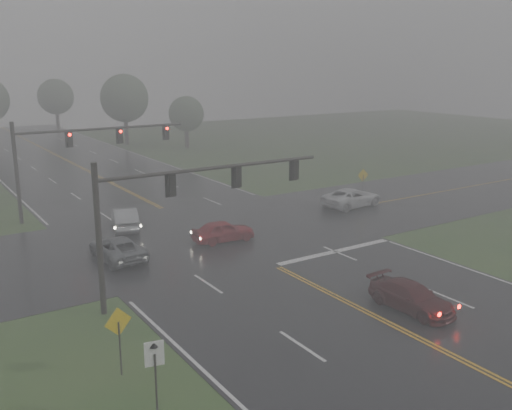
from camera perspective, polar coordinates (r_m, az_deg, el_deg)
ground at (r=23.36m, az=23.34°, el=-15.84°), size 180.00×180.00×0.00m
main_road at (r=37.03m, az=-3.09°, el=-3.59°), size 18.00×160.00×0.02m
cross_street at (r=38.70m, az=-4.58°, el=-2.83°), size 120.00×14.00×0.02m
stop_bar at (r=35.18m, az=7.92°, el=-4.67°), size 8.50×0.50×0.01m
sedan_maroon at (r=27.96m, az=15.19°, el=-10.09°), size 1.96×4.44×1.27m
sedan_red at (r=36.91m, az=-3.28°, el=-3.65°), size 4.16×1.95×1.38m
sedan_silver at (r=40.58m, az=-12.94°, el=-2.36°), size 2.72×4.82×1.50m
car_grey at (r=34.53m, az=-13.63°, el=-5.30°), size 2.34×4.83×1.32m
pickup_white at (r=46.36m, az=9.53°, el=-0.15°), size 5.46×2.92×1.46m
signal_gantry_near at (r=27.26m, az=-8.19°, el=0.60°), size 12.18×0.31×7.03m
signal_gantry_far at (r=44.09m, az=-17.90°, el=5.41°), size 12.93×0.37×7.27m
sign_diamond_west at (r=21.69m, az=-13.56°, el=-12.04°), size 1.09×0.27×2.67m
sign_arrow_white at (r=18.79m, az=-10.07°, el=-15.59°), size 0.62×0.17×2.81m
sign_diamond_east at (r=48.58m, az=10.65°, el=2.59°), size 1.09×0.12×2.63m
tree_ne_a at (r=82.72m, az=-13.01°, el=10.36°), size 6.67×6.67×9.79m
tree_e_near at (r=78.02m, az=-7.00°, el=9.03°), size 4.73×4.73×6.95m
tree_n_far at (r=102.65m, az=-19.40°, el=10.18°), size 5.93×5.93×8.70m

